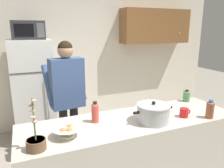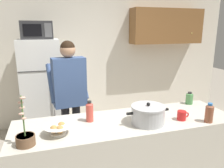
{
  "view_description": "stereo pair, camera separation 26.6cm",
  "coord_description": "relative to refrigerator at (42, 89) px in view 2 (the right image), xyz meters",
  "views": [
    {
      "loc": [
        -1.0,
        -1.83,
        1.83
      ],
      "look_at": [
        0.0,
        0.55,
        1.17
      ],
      "focal_mm": 34.91,
      "sensor_mm": 36.0,
      "label": 1
    },
    {
      "loc": [
        -0.75,
        -1.92,
        1.83
      ],
      "look_at": [
        0.0,
        0.55,
        1.17
      ],
      "focal_mm": 34.91,
      "sensor_mm": 36.0,
      "label": 2
    }
  ],
  "objects": [
    {
      "name": "refrigerator",
      "position": [
        0.0,
        0.0,
        0.0
      ],
      "size": [
        0.64,
        0.68,
        1.66
      ],
      "color": "white",
      "rests_on": "ground"
    },
    {
      "name": "kitchen_island",
      "position": [
        0.86,
        -1.85,
        -0.37
      ],
      "size": [
        2.26,
        0.68,
        0.92
      ],
      "primitive_type": "cube",
      "color": "beige",
      "rests_on": "ground"
    },
    {
      "name": "coffee_mug",
      "position": [
        1.39,
        -1.99,
        0.14
      ],
      "size": [
        0.13,
        0.09,
        0.1
      ],
      "color": "red",
      "rests_on": "kitchen_island"
    },
    {
      "name": "potted_orchid",
      "position": [
        -0.1,
        -2.06,
        0.15
      ],
      "size": [
        0.15,
        0.15,
        0.42
      ],
      "color": "brown",
      "rests_on": "kitchen_island"
    },
    {
      "name": "bottle_near_edge",
      "position": [
        0.49,
        -1.75,
        0.19
      ],
      "size": [
        0.07,
        0.07,
        0.22
      ],
      "color": "#D84C3F",
      "rests_on": "kitchen_island"
    },
    {
      "name": "microwave",
      "position": [
        0.0,
        -0.02,
        0.97
      ],
      "size": [
        0.48,
        0.37,
        0.28
      ],
      "color": "#2D2D30",
      "rests_on": "refrigerator"
    },
    {
      "name": "bread_bowl",
      "position": [
        0.17,
        -1.95,
        0.14
      ],
      "size": [
        0.25,
        0.25,
        0.1
      ],
      "color": "white",
      "rests_on": "kitchen_island"
    },
    {
      "name": "bottle_far_corner",
      "position": [
        1.62,
        -2.12,
        0.19
      ],
      "size": [
        0.08,
        0.08,
        0.2
      ],
      "color": "brown",
      "rests_on": "kitchen_island"
    },
    {
      "name": "cooking_pot",
      "position": [
        1.02,
        -1.97,
        0.18
      ],
      "size": [
        0.44,
        0.33,
        0.22
      ],
      "color": "silver",
      "rests_on": "kitchen_island"
    },
    {
      "name": "person_near_pot",
      "position": [
        0.38,
        -0.92,
        0.22
      ],
      "size": [
        0.55,
        0.47,
        1.68
      ],
      "color": "black",
      "rests_on": "ground"
    },
    {
      "name": "bottle_mid_counter",
      "position": [
        1.77,
        -1.6,
        0.16
      ],
      "size": [
        0.09,
        0.09,
        0.15
      ],
      "color": "#4C8C4C",
      "rests_on": "kitchen_island"
    },
    {
      "name": "back_wall_unit",
      "position": [
        1.1,
        0.42,
        0.56
      ],
      "size": [
        6.0,
        0.48,
        2.6
      ],
      "color": "silver",
      "rests_on": "ground"
    }
  ]
}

